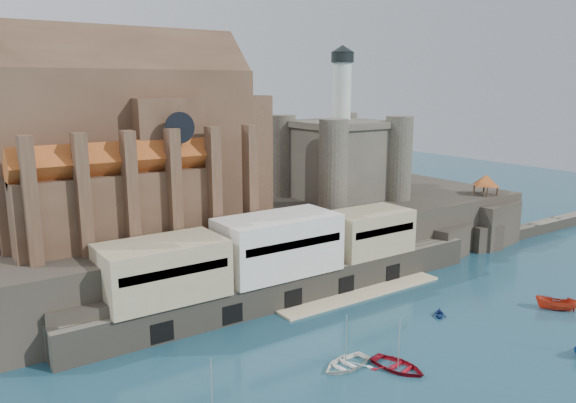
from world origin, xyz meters
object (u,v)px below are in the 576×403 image
(church, at_px, (136,149))
(pavilion, at_px, (486,181))
(castle_keep, at_px, (339,155))
(boat_0, at_px, (398,369))

(church, relative_size, pavilion, 7.34)
(castle_keep, bearing_deg, pavilion, -30.18)
(church, height_order, boat_0, church)
(church, height_order, castle_keep, church)
(church, distance_m, castle_keep, 40.39)
(castle_keep, xyz_separation_m, pavilion, (25.92, -15.08, -5.59))
(church, xyz_separation_m, boat_0, (13.89, -43.56, -22.13))
(boat_0, bearing_deg, pavilion, 14.99)
(church, xyz_separation_m, castle_keep, (40.21, -0.78, -3.81))
(pavilion, bearing_deg, church, 166.52)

